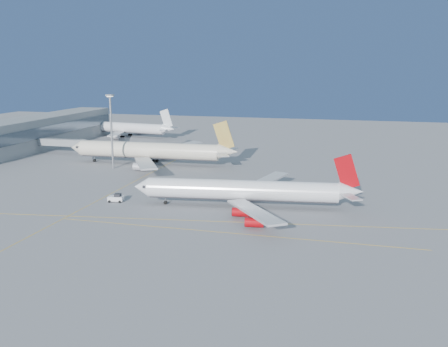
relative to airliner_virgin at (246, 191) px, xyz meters
The scene contains 9 objects.
ground 10.67m from the airliner_virgin, 114.37° to the right, with size 500.00×500.00×0.00m, color slate.
terminal 141.28m from the airliner_virgin, 147.29° to the left, with size 18.40×110.00×15.00m.
jet_bridge 115.87m from the airliner_virgin, 146.87° to the left, with size 23.60×3.60×6.90m.
taxiway_lines 19.39m from the airliner_virgin, behind, with size 118.86×140.00×0.02m.
airliner_virgin is the anchor object (origin of this frame).
airliner_etihad 71.27m from the airliner_virgin, 134.25° to the left, with size 70.75×65.36×18.47m.
airliner_third 154.21m from the airliner_virgin, 127.81° to the left, with size 60.97×55.78×16.36m.
pushback_tug 38.45m from the airliner_virgin, behind, with size 4.66×3.25×2.46m.
light_mast 73.67m from the airliner_virgin, 147.18° to the left, with size 2.46×2.46×28.42m.
Camera 1 is at (32.12, -123.84, 39.19)m, focal length 40.00 mm.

